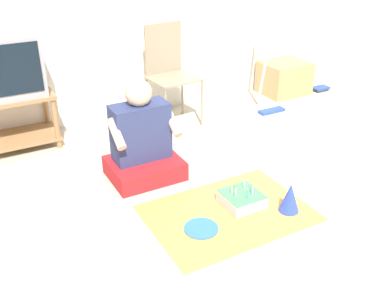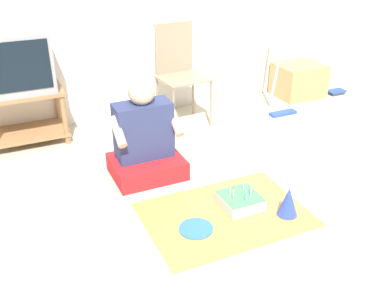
{
  "view_description": "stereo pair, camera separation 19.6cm",
  "coord_description": "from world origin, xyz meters",
  "views": [
    {
      "loc": [
        -1.99,
        -2.01,
        1.73
      ],
      "look_at": [
        -0.67,
        0.39,
        0.35
      ],
      "focal_mm": 42.0,
      "sensor_mm": 36.0,
      "label": 1
    },
    {
      "loc": [
        -1.82,
        -2.1,
        1.73
      ],
      "look_at": [
        -0.67,
        0.39,
        0.35
      ],
      "focal_mm": 42.0,
      "sensor_mm": 36.0,
      "label": 2
    }
  ],
  "objects": [
    {
      "name": "dust_mop",
      "position": [
        0.75,
        1.37,
        0.39
      ],
      "size": [
        0.28,
        0.29,
        1.32
      ],
      "color": "#2D4CB2",
      "rests_on": "ground_plane"
    },
    {
      "name": "person_seated",
      "position": [
        -0.88,
        0.77,
        0.28
      ],
      "size": [
        0.52,
        0.43,
        0.83
      ],
      "color": "red",
      "rests_on": "ground_plane"
    },
    {
      "name": "book_pile",
      "position": [
        1.65,
        1.56,
        0.02
      ],
      "size": [
        0.2,
        0.12,
        0.04
      ],
      "color": "#333338",
      "rests_on": "ground_plane"
    },
    {
      "name": "paper_plate",
      "position": [
        -0.84,
        -0.04,
        0.01
      ],
      "size": [
        0.22,
        0.22,
        0.01
      ],
      "color": "blue",
      "rests_on": "party_cloth"
    },
    {
      "name": "tv_stand",
      "position": [
        -1.63,
        1.73,
        0.28
      ],
      "size": [
        0.66,
        0.43,
        0.47
      ],
      "color": "#997047",
      "rests_on": "ground_plane"
    },
    {
      "name": "folding_chair",
      "position": [
        -0.24,
        1.62,
        0.53
      ],
      "size": [
        0.46,
        0.42,
        0.92
      ],
      "color": "gray",
      "rests_on": "ground_plane"
    },
    {
      "name": "tv",
      "position": [
        -1.63,
        1.73,
        0.71
      ],
      "size": [
        0.54,
        0.42,
        0.49
      ],
      "color": "#99999E",
      "rests_on": "tv_stand"
    },
    {
      "name": "party_hat_blue",
      "position": [
        -0.23,
        -0.14,
        0.11
      ],
      "size": [
        0.14,
        0.14,
        0.2
      ],
      "color": "blue",
      "rests_on": "party_cloth"
    },
    {
      "name": "birthday_cake",
      "position": [
        -0.46,
        0.07,
        0.05
      ],
      "size": [
        0.26,
        0.26,
        0.16
      ],
      "color": "silver",
      "rests_on": "party_cloth"
    },
    {
      "name": "party_cloth",
      "position": [
        -0.6,
        0.03,
        0.0
      ],
      "size": [
        1.06,
        0.76,
        0.01
      ],
      "color": "#EFA84C",
      "rests_on": "ground_plane"
    },
    {
      "name": "cardboard_box_stack",
      "position": [
        1.22,
        1.7,
        0.18
      ],
      "size": [
        0.5,
        0.42,
        0.35
      ],
      "color": "tan",
      "rests_on": "ground_plane"
    },
    {
      "name": "ground_plane",
      "position": [
        0.0,
        0.0,
        0.0
      ],
      "size": [
        16.0,
        16.0,
        0.0
      ],
      "primitive_type": "plane",
      "color": "#BCB29E"
    }
  ]
}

